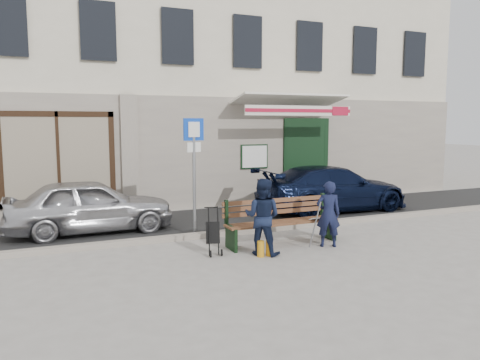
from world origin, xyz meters
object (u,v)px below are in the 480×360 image
car_silver (90,205)px  woman (262,217)px  stroller (213,234)px  car_navy (332,188)px  parking_sign (194,158)px  bench (280,222)px  man (328,214)px

car_silver → woman: bearing=-139.5°
woman → stroller: (-0.85, 0.37, -0.33)m
car_navy → parking_sign: bearing=106.3°
car_navy → stroller: car_navy is taller
car_silver → bench: size_ratio=1.51×
bench → car_silver: bearing=143.1°
car_navy → stroller: bearing=121.7°
man → woman: woman is taller
car_silver → car_navy: 6.49m
parking_sign → car_silver: bearing=138.9°
bench → stroller: bench is taller
car_silver → bench: (3.43, -2.58, -0.16)m
bench → woman: (-0.65, -0.53, 0.26)m
parking_sign → man: 3.07m
parking_sign → woman: 2.24m
car_navy → stroller: 5.35m
car_navy → woman: 4.87m
car_silver → man: 5.25m
car_silver → parking_sign: parking_sign is taller
man → parking_sign: bearing=-17.9°
woman → stroller: size_ratio=1.63×
bench → stroller: (-1.50, -0.16, -0.07)m
parking_sign → man: bearing=-51.1°
parking_sign → man: parking_sign is taller
car_silver → woman: 4.17m
stroller → car_navy: bearing=47.7°
car_silver → man: man is taller
stroller → car_silver: bearing=141.4°
woman → man: bearing=-138.1°
parking_sign → bench: parking_sign is taller
parking_sign → man: (2.18, -1.89, -1.04)m
parking_sign → woman: bearing=-79.0°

